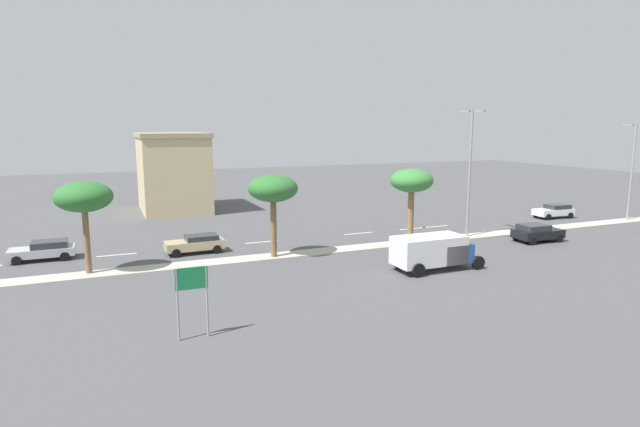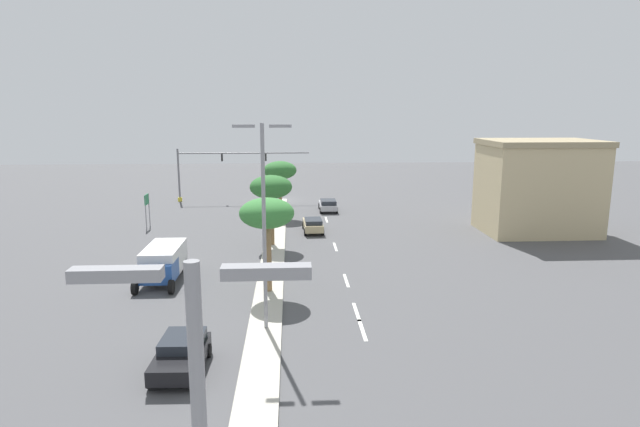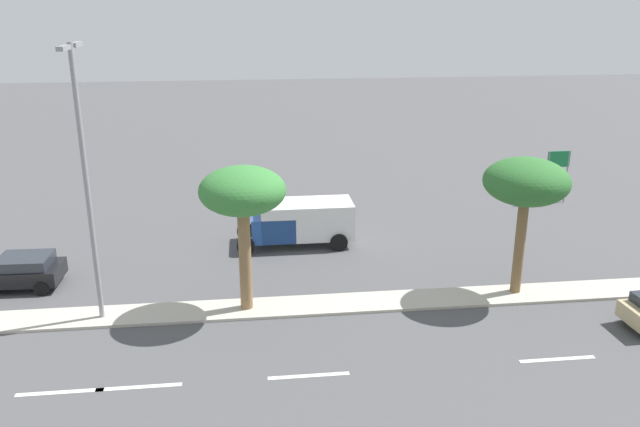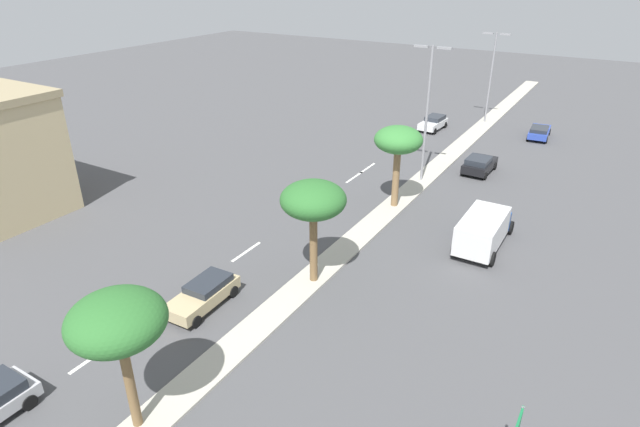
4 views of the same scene
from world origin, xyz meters
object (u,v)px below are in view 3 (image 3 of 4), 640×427
object	(u,v)px
palm_tree_far	(243,194)
street_lamp_rear	(84,166)
directional_road_sign	(558,166)
sedan_black_front	(17,271)
box_truck	(298,221)
palm_tree_front	(526,184)

from	to	relation	value
palm_tree_far	street_lamp_rear	world-z (taller)	street_lamp_rear
directional_road_sign	street_lamp_rear	xyz separation A→B (m)	(-12.70, 25.20, 3.93)
street_lamp_rear	sedan_black_front	world-z (taller)	street_lamp_rear
directional_road_sign	sedan_black_front	bearing A→B (deg)	107.23
street_lamp_rear	box_truck	xyz separation A→B (m)	(7.35, -8.53, -5.04)
box_truck	sedan_black_front	bearing A→B (deg)	106.49
box_truck	palm_tree_front	bearing A→B (deg)	-128.57
street_lamp_rear	box_truck	distance (m)	12.34
sedan_black_front	street_lamp_rear	bearing A→B (deg)	-129.81
palm_tree_front	box_truck	bearing A→B (deg)	51.43
palm_tree_front	palm_tree_far	bearing A→B (deg)	90.76
street_lamp_rear	palm_tree_front	bearing A→B (deg)	-89.07
palm_tree_far	sedan_black_front	xyz separation A→B (m)	(3.43, 10.05, -4.23)
directional_road_sign	palm_tree_far	xyz separation A→B (m)	(-12.57, 19.42, 2.62)
palm_tree_far	sedan_black_front	distance (m)	11.43
palm_tree_far	street_lamp_rear	bearing A→B (deg)	91.26
palm_tree_far	box_truck	bearing A→B (deg)	-20.90
palm_tree_front	street_lamp_rear	distance (m)	17.45
palm_tree_far	palm_tree_front	bearing A→B (deg)	-89.24
street_lamp_rear	box_truck	bearing A→B (deg)	-49.27
sedan_black_front	box_truck	size ratio (longest dim) A/B	0.67
directional_road_sign	street_lamp_rear	size ratio (longest dim) A/B	0.31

